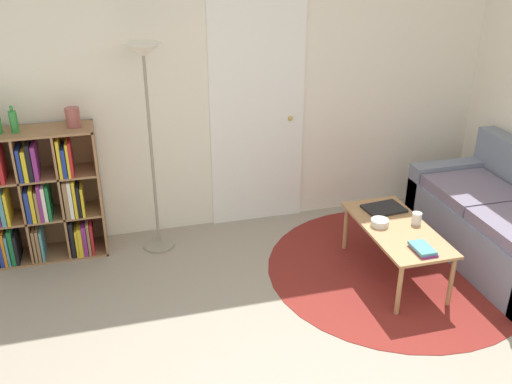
# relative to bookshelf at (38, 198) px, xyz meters

# --- Properties ---
(wall_back) EXTENTS (7.67, 0.11, 2.60)m
(wall_back) POSITION_rel_bookshelf_xyz_m (1.71, 0.22, 0.75)
(wall_back) COLOR silver
(wall_back) RESTS_ON ground_plane
(rug) EXTENTS (2.07, 2.07, 0.01)m
(rug) POSITION_rel_bookshelf_xyz_m (2.74, -0.97, -0.53)
(rug) COLOR maroon
(rug) RESTS_ON ground_plane
(bookshelf) EXTENTS (0.91, 0.34, 1.10)m
(bookshelf) POSITION_rel_bookshelf_xyz_m (0.00, 0.00, 0.00)
(bookshelf) COLOR #936B47
(bookshelf) RESTS_ON ground_plane
(floor_lamp) EXTENTS (0.30, 0.30, 1.74)m
(floor_lamp) POSITION_rel_bookshelf_xyz_m (0.92, -0.10, 0.92)
(floor_lamp) COLOR gray
(floor_lamp) RESTS_ON ground_plane
(couch) EXTENTS (0.82, 1.67, 0.87)m
(couch) POSITION_rel_bookshelf_xyz_m (3.68, -1.07, -0.24)
(couch) COLOR gray
(couch) RESTS_ON ground_plane
(coffee_table) EXTENTS (0.49, 1.02, 0.43)m
(coffee_table) POSITION_rel_bookshelf_xyz_m (2.67, -1.04, -0.15)
(coffee_table) COLOR #AD7F51
(coffee_table) RESTS_ON ground_plane
(laptop) EXTENTS (0.34, 0.26, 0.02)m
(laptop) POSITION_rel_bookshelf_xyz_m (2.71, -0.74, -0.09)
(laptop) COLOR black
(laptop) RESTS_ON coffee_table
(bowl) EXTENTS (0.14, 0.14, 0.05)m
(bowl) POSITION_rel_bookshelf_xyz_m (2.55, -0.97, -0.08)
(bowl) COLOR silver
(bowl) RESTS_ON coffee_table
(book_stack_on_table) EXTENTS (0.13, 0.21, 0.04)m
(book_stack_on_table) POSITION_rel_bookshelf_xyz_m (2.67, -1.40, -0.09)
(book_stack_on_table) COLOR #7F287A
(book_stack_on_table) RESTS_ON coffee_table
(cup) EXTENTS (0.07, 0.07, 0.09)m
(cup) POSITION_rel_bookshelf_xyz_m (2.84, -1.02, -0.06)
(cup) COLOR white
(cup) RESTS_ON coffee_table
(bottle_right) EXTENTS (0.06, 0.06, 0.21)m
(bottle_right) POSITION_rel_bookshelf_xyz_m (-0.07, -0.01, 0.66)
(bottle_right) COLOR #2D8438
(bottle_right) RESTS_ON bookshelf
(vase_on_shelf) EXTENTS (0.11, 0.11, 0.16)m
(vase_on_shelf) POSITION_rel_bookshelf_xyz_m (0.35, 0.01, 0.65)
(vase_on_shelf) COLOR #934C47
(vase_on_shelf) RESTS_ON bookshelf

